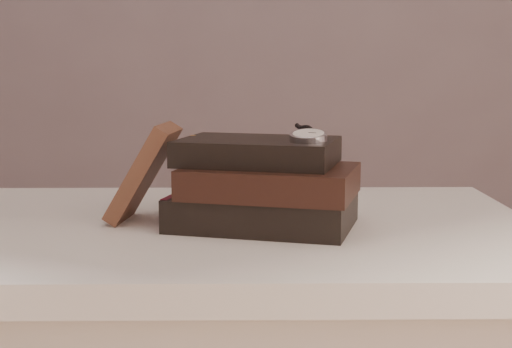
{
  "coord_description": "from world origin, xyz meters",
  "views": [
    {
      "loc": [
        0.08,
        -0.71,
        0.98
      ],
      "look_at": [
        0.09,
        0.32,
        0.82
      ],
      "focal_mm": 52.36,
      "sensor_mm": 36.0,
      "label": 1
    }
  ],
  "objects": [
    {
      "name": "pocket_watch",
      "position": [
        0.16,
        0.3,
        0.88
      ],
      "size": [
        0.06,
        0.16,
        0.02
      ],
      "color": "silver",
      "rests_on": "book_stack"
    },
    {
      "name": "eyeglasses",
      "position": [
        0.04,
        0.43,
        0.82
      ],
      "size": [
        0.13,
        0.14,
        0.05
      ],
      "color": "silver",
      "rests_on": "book_stack"
    },
    {
      "name": "book_stack",
      "position": [
        0.11,
        0.32,
        0.81
      ],
      "size": [
        0.28,
        0.23,
        0.12
      ],
      "color": "black",
      "rests_on": "table"
    },
    {
      "name": "journal",
      "position": [
        -0.07,
        0.36,
        0.82
      ],
      "size": [
        0.11,
        0.11,
        0.14
      ],
      "primitive_type": "cube",
      "rotation": [
        0.0,
        0.54,
        -0.14
      ],
      "color": "#412419",
      "rests_on": "table"
    },
    {
      "name": "table",
      "position": [
        0.0,
        0.35,
        0.66
      ],
      "size": [
        1.0,
        0.6,
        0.75
      ],
      "color": "silver",
      "rests_on": "ground"
    }
  ]
}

